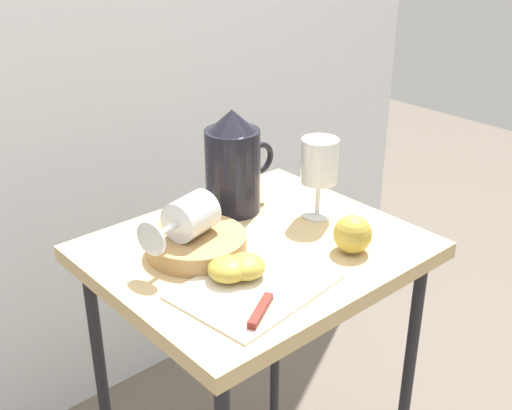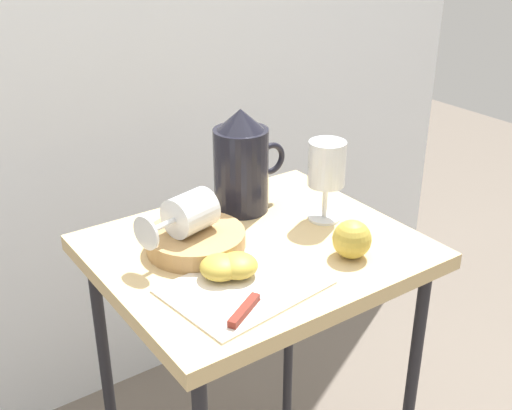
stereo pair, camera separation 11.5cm
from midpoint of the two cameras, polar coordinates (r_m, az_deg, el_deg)
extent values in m
cube|color=white|center=(1.62, -11.34, 13.59)|extent=(2.40, 0.03, 1.97)
cube|color=tan|center=(1.19, 2.76, -4.19)|extent=(0.56, 0.48, 0.03)
cylinder|color=black|center=(1.45, -10.52, -16.32)|extent=(0.02, 0.02, 0.70)
cylinder|color=black|center=(1.65, 4.96, -10.07)|extent=(0.02, 0.02, 0.70)
cube|color=silver|center=(1.06, 2.10, -7.28)|extent=(0.26, 0.21, 0.00)
cylinder|color=#AD8451|center=(1.16, -2.50, -3.22)|extent=(0.18, 0.18, 0.03)
cylinder|color=black|center=(1.28, 1.24, 3.02)|extent=(0.11, 0.11, 0.17)
cylinder|color=#D1661E|center=(1.29, 1.23, 1.64)|extent=(0.10, 0.10, 0.09)
cone|color=black|center=(1.24, 1.29, 7.50)|extent=(0.09, 0.09, 0.04)
torus|color=black|center=(1.32, 3.80, 4.05)|extent=(0.07, 0.01, 0.07)
cylinder|color=silver|center=(1.29, 8.55, -1.16)|extent=(0.06, 0.06, 0.00)
cylinder|color=silver|center=(1.27, 8.65, 0.31)|extent=(0.01, 0.01, 0.07)
cylinder|color=silver|center=(1.24, 8.89, 3.57)|extent=(0.07, 0.07, 0.09)
cylinder|color=#D1661E|center=(1.25, 8.83, 2.75)|extent=(0.06, 0.06, 0.04)
cylinder|color=silver|center=(1.14, -2.93, -0.75)|extent=(0.09, 0.09, 0.07)
cylinder|color=silver|center=(1.09, -5.43, -1.96)|extent=(0.06, 0.02, 0.01)
cylinder|color=silver|center=(1.08, -6.65, -2.55)|extent=(0.02, 0.06, 0.06)
ellipsoid|color=#B29938|center=(1.07, 1.42, -5.42)|extent=(0.07, 0.07, 0.04)
ellipsoid|color=#B29938|center=(1.07, -0.08, -5.57)|extent=(0.07, 0.07, 0.04)
sphere|color=#B29938|center=(1.15, 11.28, -3.05)|extent=(0.07, 0.07, 0.07)
cube|color=silver|center=(1.08, 4.72, -6.32)|extent=(0.14, 0.09, 0.00)
cube|color=maroon|center=(0.99, 2.31, -9.34)|extent=(0.08, 0.05, 0.01)
camera|label=1|loc=(0.06, -87.14, 1.37)|focal=45.49mm
camera|label=2|loc=(0.06, 92.86, -1.37)|focal=45.49mm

